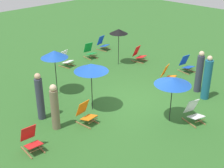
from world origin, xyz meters
The scene contains 18 objects.
ground_plane centered at (0.00, 0.00, 0.00)m, with size 40.00×40.00×0.00m, color #2D6026.
deckchair_0 centered at (0.65, 5.23, 0.37)m, with size 0.61×0.84×0.83m.
deckchair_1 centered at (-2.23, 0.32, 0.37)m, with size 0.54×0.80×0.83m.
deckchair_2 centered at (3.85, 5.78, 0.37)m, with size 0.60×0.83×0.83m.
deckchair_3 centered at (0.57, -2.37, 0.37)m, with size 0.68×0.87×0.83m.
deckchair_4 centered at (2.38, 5.30, 0.37)m, with size 0.57×0.82×0.83m.
deckchair_5 centered at (-4.47, 0.33, 0.37)m, with size 0.55×0.80×0.83m.
deckchair_6 centered at (3.88, 2.99, 0.37)m, with size 0.61×0.84×0.83m.
deckchair_8 centered at (4.43, 0.38, 0.37)m, with size 0.59×0.83×0.83m.
deckchair_9 centered at (2.71, 0.28, 0.37)m, with size 0.66×0.86×0.83m.
umbrella_0 centered at (-1.56, 2.96, 1.78)m, with size 1.12×1.12×1.94m.
umbrella_1 centered at (-0.02, -1.76, 1.59)m, with size 1.29×1.29×1.72m.
umbrella_2 centered at (2.77, 3.46, 1.77)m, with size 0.95×0.95×1.90m.
umbrella_3 centered at (-1.43, 0.86, 1.76)m, with size 1.29×1.29×1.91m.
person_0 centered at (-3.19, 0.79, 0.82)m, with size 0.31×0.31×1.69m.
person_1 centered at (2.86, -1.20, 0.88)m, with size 0.31×0.31×1.84m.
person_2 centered at (-3.17, 1.71, 0.87)m, with size 0.34×0.34×1.81m.
person_3 centered at (2.48, -1.77, 0.88)m, with size 0.38×0.38×1.88m.
Camera 1 is at (-8.30, -6.99, 6.00)m, focal length 49.22 mm.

